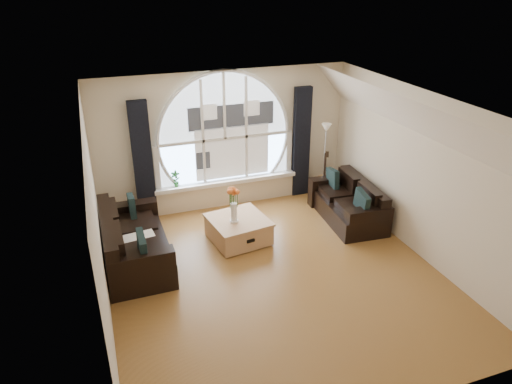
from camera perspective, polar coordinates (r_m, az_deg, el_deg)
The scene contains 21 objects.
ground at distance 7.55m, azimuth 2.32°, elevation -10.00°, with size 5.00×5.50×0.01m, color brown.
ceiling at distance 6.39m, azimuth 2.75°, elevation 10.21°, with size 5.00×5.50×0.01m, color silver.
wall_back at distance 9.27m, azimuth -3.85°, elevation 6.27°, with size 5.00×0.01×2.70m, color beige.
wall_front at distance 4.82m, azimuth 15.17°, elevation -14.32°, with size 5.00×0.01×2.70m, color beige.
wall_left at distance 6.45m, azimuth -18.63°, elevation -3.96°, with size 0.01×5.50×2.70m, color beige.
wall_right at distance 8.06m, azimuth 19.25°, elevation 1.89°, with size 0.01×5.50×2.70m, color beige.
attic_slope at distance 7.56m, azimuth 18.51°, elevation 8.58°, with size 0.92×5.50×0.72m, color silver.
arched_window at distance 9.16m, azimuth -3.85°, elevation 7.84°, with size 2.60×0.06×2.15m, color silver.
window_sill at distance 9.49m, azimuth -3.54°, elevation 1.29°, with size 2.90×0.22×0.08m, color white.
window_frame at distance 9.13m, azimuth -3.80°, elevation 7.79°, with size 2.76×0.08×2.15m, color white.
neighbor_house at distance 9.22m, azimuth -2.90°, elevation 7.18°, with size 1.70×0.02×1.50m, color silver.
curtain_left at distance 8.96m, azimuth -13.50°, elevation 3.56°, with size 0.35×0.12×2.30m, color black.
curtain_right at distance 9.76m, azimuth 5.49°, elevation 5.95°, with size 0.35×0.12×2.30m, color black.
sofa_left at distance 7.88m, azimuth -14.37°, elevation -5.74°, with size 0.98×1.95×0.87m, color black.
sofa_right at distance 9.10m, azimuth 11.02°, elevation -1.02°, with size 0.85×1.69×0.75m, color black.
coffee_chest at distance 8.32m, azimuth -2.13°, elevation -4.44°, with size 0.96×0.96×0.47m, color #B08054.
throw_blanket at distance 7.58m, azimuth -13.89°, elevation -6.15°, with size 0.55×0.55×0.10m, color silver.
vase_flowers at distance 7.97m, azimuth -2.72°, elevation -1.12°, with size 0.24×0.24×0.70m, color white.
floor_lamp at distance 9.78m, azimuth 8.23°, elevation 3.66°, with size 0.24×0.24×1.60m, color #B2B2B2.
guitar at distance 9.87m, azimuth 8.12°, elevation 2.18°, with size 0.36×0.24×1.06m, color brown.
potted_plant at distance 9.21m, azimuth -9.69°, elevation 1.57°, with size 0.17×0.12×0.33m, color #1E6023.
Camera 1 is at (-2.35, -5.71, 4.35)m, focal length 33.14 mm.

